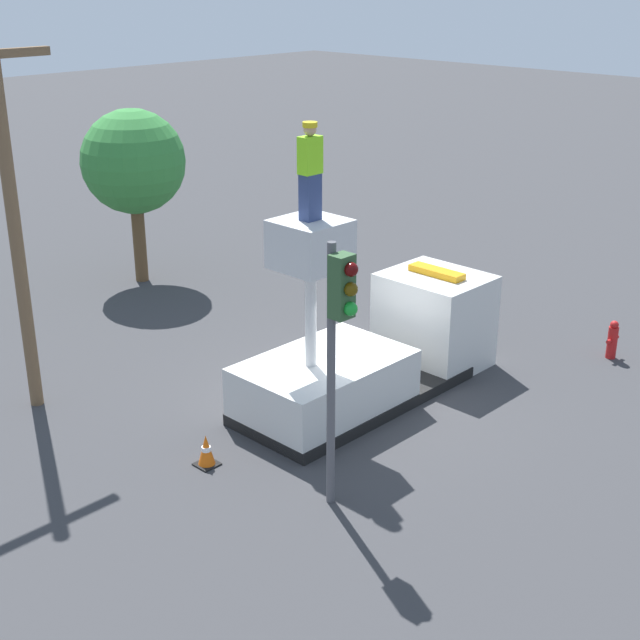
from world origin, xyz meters
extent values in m
plane|color=#38383A|center=(0.00, 0.00, 0.00)|extent=(120.00, 120.00, 0.00)
cube|color=black|center=(0.00, 0.00, 0.12)|extent=(5.20, 2.23, 0.24)
cube|color=silver|center=(-0.92, 0.00, 0.61)|extent=(3.35, 2.17, 1.21)
cube|color=silver|center=(2.60, 0.00, 1.04)|extent=(1.85, 2.17, 2.09)
cube|color=black|center=(3.54, 0.00, 1.46)|extent=(0.03, 1.84, 0.83)
cube|color=orange|center=(2.60, 0.00, 2.16)|extent=(0.36, 1.30, 0.14)
cylinder|color=silver|center=(-1.29, 0.00, 2.25)|extent=(0.22, 0.22, 2.06)
cube|color=silver|center=(-1.29, 0.00, 3.63)|extent=(1.20, 1.20, 0.90)
cube|color=navy|center=(-1.29, 0.00, 4.50)|extent=(0.34, 0.26, 0.84)
cube|color=#8CEA1E|center=(-1.29, 0.00, 5.25)|extent=(0.40, 0.26, 0.66)
sphere|color=tan|center=(-1.29, 0.00, 5.69)|extent=(0.23, 0.23, 0.23)
cylinder|color=yellow|center=(-1.29, 0.00, 5.78)|extent=(0.26, 0.26, 0.09)
cylinder|color=#515156|center=(-3.08, -2.21, 2.25)|extent=(0.14, 0.14, 4.50)
cube|color=#2D512D|center=(-3.08, -2.42, 3.85)|extent=(0.34, 0.28, 1.00)
sphere|color=#490707|center=(-3.08, -2.61, 4.16)|extent=(0.22, 0.22, 0.22)
sphere|color=#503C07|center=(-3.08, -2.61, 3.85)|extent=(0.22, 0.22, 0.22)
sphere|color=green|center=(-3.08, -2.61, 3.54)|extent=(0.22, 0.22, 0.22)
cylinder|color=red|center=(5.67, -2.76, 0.38)|extent=(0.23, 0.23, 0.75)
sphere|color=red|center=(5.67, -2.76, 0.81)|extent=(0.19, 0.19, 0.19)
cylinder|color=red|center=(5.49, -2.76, 0.45)|extent=(0.12, 0.09, 0.09)
cylinder|color=red|center=(5.84, -2.76, 0.45)|extent=(0.12, 0.09, 0.09)
cube|color=black|center=(-3.77, 0.18, 0.01)|extent=(0.39, 0.39, 0.03)
cone|color=orange|center=(-3.77, 0.18, 0.30)|extent=(0.32, 0.32, 0.60)
cylinder|color=white|center=(-3.77, 0.18, 0.33)|extent=(0.17, 0.17, 0.08)
cylinder|color=brown|center=(1.43, 9.47, 1.21)|extent=(0.36, 0.36, 2.41)
sphere|color=#337F38|center=(1.43, 9.47, 3.41)|extent=(2.85, 2.85, 2.85)
cylinder|color=brown|center=(-4.64, 4.57, 3.74)|extent=(0.26, 0.26, 7.48)
camera|label=1|loc=(-12.34, -10.94, 8.28)|focal=50.00mm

